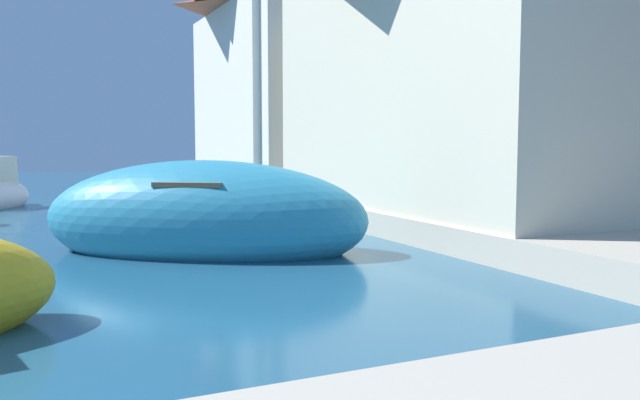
% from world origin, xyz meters
% --- Properties ---
extents(quay_promenade, '(44.00, 32.00, 0.50)m').
position_xyz_m(quay_promenade, '(4.32, -0.37, 0.25)').
color(quay_promenade, '#BCB29E').
rests_on(quay_promenade, ground).
extents(moored_boat_8, '(6.18, 5.15, 2.11)m').
position_xyz_m(moored_boat_8, '(6.30, 5.73, 0.59)').
color(moored_boat_8, teal).
rests_on(moored_boat_8, ground).
extents(waterfront_building_main, '(6.22, 9.95, 6.40)m').
position_xyz_m(waterfront_building_main, '(13.00, 6.69, 3.75)').
color(waterfront_building_main, beige).
rests_on(waterfront_building_main, quay_promenade).
extents(waterfront_building_annex, '(6.36, 7.22, 7.19)m').
position_xyz_m(waterfront_building_annex, '(13.00, 15.76, 4.15)').
color(waterfront_building_annex, silver).
rests_on(waterfront_building_annex, quay_promenade).
extents(waterfront_building_far, '(6.85, 7.37, 7.17)m').
position_xyz_m(waterfront_building_far, '(13.00, 16.52, 4.15)').
color(waterfront_building_far, silver).
rests_on(waterfront_building_far, quay_promenade).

